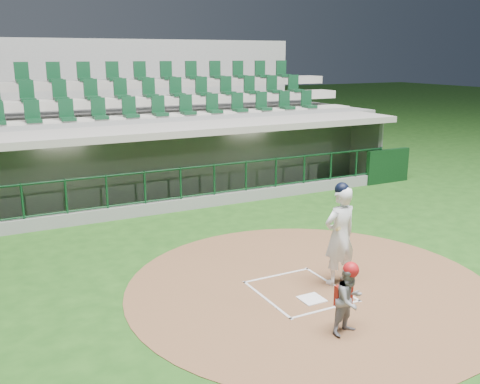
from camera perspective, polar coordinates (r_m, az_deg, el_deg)
name	(u,v)px	position (r m, az deg, el deg)	size (l,w,h in m)	color
ground	(291,286)	(10.75, 5.49, -9.96)	(120.00, 120.00, 0.00)	#1B4413
dirt_circle	(310,287)	(10.75, 7.45, -9.98)	(7.20, 7.20, 0.01)	brown
home_plate	(312,299)	(10.21, 7.66, -11.25)	(0.43, 0.43, 0.02)	white
batter_box_chalk	(300,291)	(10.51, 6.39, -10.46)	(1.55, 1.80, 0.01)	silver
dugout_structure	(163,166)	(17.26, -8.25, 2.71)	(16.40, 3.70, 3.00)	gray
seating_deck	(131,139)	(20.06, -11.54, 5.54)	(17.00, 6.72, 5.15)	slate
batter	(340,234)	(10.62, 10.60, -4.46)	(0.91, 0.90, 2.06)	white
catcher	(349,298)	(8.96, 11.56, -11.04)	(0.64, 0.54, 1.23)	gray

